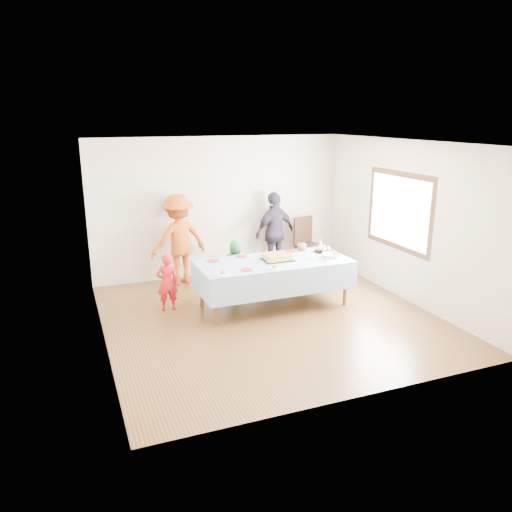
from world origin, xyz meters
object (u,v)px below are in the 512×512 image
Objects in this scene: birthday_cake at (277,258)px; party_table at (274,264)px; dining_chair at (307,241)px; adult_left at (179,239)px.

party_table is at bearing -161.22° from birthday_cake.
party_table is 2.21m from dining_chair.
adult_left reaches higher than birthday_cake.
adult_left is (-2.63, 0.10, 0.24)m from dining_chair.
adult_left is at bearing 163.54° from dining_chair.
dining_chair is (1.45, 1.66, -0.12)m from party_table.
birthday_cake is at bearing -144.55° from dining_chair.
party_table is 0.13m from birthday_cake.
birthday_cake reaches higher than party_table.
party_table is 2.11m from adult_left.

